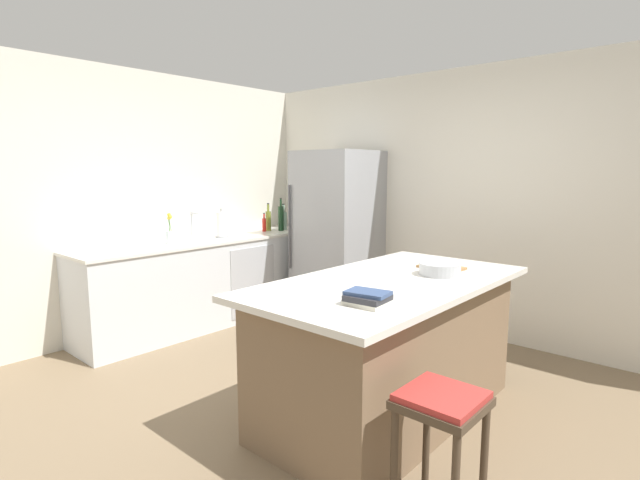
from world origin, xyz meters
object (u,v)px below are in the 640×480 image
(gin_bottle, at_px, (284,220))
(cookbook_stack, at_px, (368,298))
(sink_faucet, at_px, (193,225))
(flower_vase, at_px, (170,235))
(olive_oil_bottle, at_px, (268,220))
(refrigerator, at_px, (337,235))
(syrup_bottle, at_px, (292,221))
(wine_bottle, at_px, (281,218))
(bar_stool, at_px, (441,417))
(hot_sauce_bottle, at_px, (264,224))
(soda_bottle, at_px, (291,219))
(mixing_bowl, at_px, (440,269))
(paper_towel_roll, at_px, (222,225))
(cutting_board, at_px, (441,267))
(kitchen_island, at_px, (389,347))

(gin_bottle, bearing_deg, cookbook_stack, -36.85)
(sink_faucet, relative_size, flower_vase, 0.98)
(flower_vase, height_order, olive_oil_bottle, olive_oil_bottle)
(refrigerator, xyz_separation_m, flower_vase, (-0.83, -1.57, 0.08))
(syrup_bottle, xyz_separation_m, wine_bottle, (0.09, -0.28, 0.06))
(gin_bottle, xyz_separation_m, cookbook_stack, (2.75, -2.06, -0.07))
(bar_stool, distance_m, hot_sauce_bottle, 3.82)
(bar_stool, relative_size, soda_bottle, 1.94)
(sink_faucet, relative_size, mixing_bowl, 1.08)
(syrup_bottle, bearing_deg, gin_bottle, -77.92)
(paper_towel_roll, relative_size, soda_bottle, 0.96)
(refrigerator, relative_size, gin_bottle, 5.82)
(soda_bottle, xyz_separation_m, cookbook_stack, (2.72, -2.15, -0.08))
(bar_stool, distance_m, soda_bottle, 3.96)
(refrigerator, xyz_separation_m, mixing_bowl, (1.85, -1.16, 0.05))
(refrigerator, xyz_separation_m, cutting_board, (1.76, -0.96, 0.01))
(paper_towel_roll, distance_m, soda_bottle, 1.01)
(gin_bottle, bearing_deg, mixing_bowl, -23.00)
(flower_vase, xyz_separation_m, wine_bottle, (0.05, 1.46, 0.06))
(cutting_board, bearing_deg, bar_stool, -62.00)
(hot_sauce_bottle, bearing_deg, sink_faucet, -92.30)
(kitchen_island, distance_m, flower_vase, 2.57)
(sink_faucet, bearing_deg, gin_bottle, 86.49)
(sink_faucet, distance_m, gin_bottle, 1.24)
(bar_stool, distance_m, flower_vase, 3.34)
(olive_oil_bottle, bearing_deg, gin_bottle, 67.37)
(paper_towel_roll, bearing_deg, sink_faucet, -100.32)
(olive_oil_bottle, xyz_separation_m, cutting_board, (2.67, -0.76, -0.10))
(refrigerator, height_order, flower_vase, refrigerator)
(bar_stool, distance_m, olive_oil_bottle, 3.90)
(refrigerator, relative_size, syrup_bottle, 7.70)
(paper_towel_roll, bearing_deg, kitchen_island, -12.70)
(wine_bottle, relative_size, mixing_bowl, 1.41)
(sink_faucet, bearing_deg, syrup_bottle, 88.61)
(sink_faucet, xyz_separation_m, flower_vase, (0.08, -0.31, -0.07))
(paper_towel_roll, distance_m, cookbook_stack, 3.00)
(bar_stool, xyz_separation_m, olive_oil_bottle, (-3.32, 1.99, 0.52))
(sink_faucet, xyz_separation_m, paper_towel_roll, (0.06, 0.32, -0.02))
(hot_sauce_bottle, xyz_separation_m, cutting_board, (2.63, -0.65, -0.06))
(paper_towel_roll, xyz_separation_m, gin_bottle, (0.02, 0.91, -0.02))
(syrup_bottle, xyz_separation_m, hot_sauce_bottle, (0.00, -0.47, -0.01))
(sink_faucet, bearing_deg, olive_oil_bottle, 89.97)
(refrigerator, relative_size, soda_bottle, 5.67)
(paper_towel_roll, height_order, soda_bottle, soda_bottle)
(syrup_bottle, xyz_separation_m, cookbook_stack, (2.79, -2.25, -0.04))
(refrigerator, distance_m, mixing_bowl, 2.19)
(refrigerator, distance_m, paper_towel_roll, 1.27)
(kitchen_island, bearing_deg, wine_bottle, 150.48)
(olive_oil_bottle, bearing_deg, soda_bottle, 67.80)
(gin_bottle, bearing_deg, sink_faucet, -93.51)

